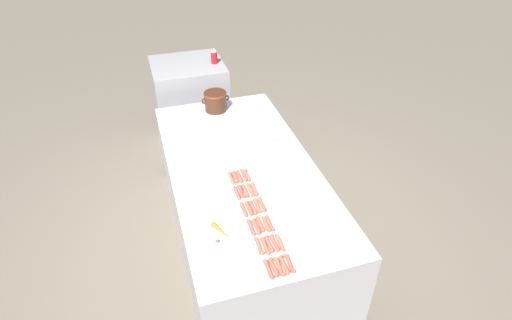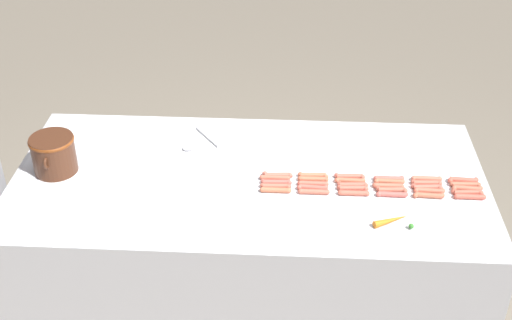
{
  "view_description": "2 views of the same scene",
  "coord_description": "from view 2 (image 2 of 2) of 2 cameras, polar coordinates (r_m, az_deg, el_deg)",
  "views": [
    {
      "loc": [
        -0.63,
        -2.42,
        2.71
      ],
      "look_at": [
        0.1,
        -0.02,
        0.88
      ],
      "focal_mm": 28.9,
      "sensor_mm": 36.0,
      "label": 1
    },
    {
      "loc": [
        -2.58,
        -0.17,
        2.64
      ],
      "look_at": [
        0.03,
        -0.03,
        0.91
      ],
      "focal_mm": 47.31,
      "sensor_mm": 36.0,
      "label": 2
    }
  ],
  "objects": [
    {
      "name": "hot_dog_23",
      "position": [
        3.12,
        1.61,
        -1.51
      ],
      "size": [
        0.03,
        0.14,
        0.02
      ],
      "color": "#C86049",
      "rests_on": "griddle_counter"
    },
    {
      "name": "hot_dog_7",
      "position": [
        3.14,
        14.45,
        -2.53
      ],
      "size": [
        0.03,
        0.14,
        0.02
      ],
      "color": "#CE644C",
      "rests_on": "griddle_counter"
    },
    {
      "name": "hot_dog_3",
      "position": [
        3.06,
        8.25,
        -2.78
      ],
      "size": [
        0.03,
        0.14,
        0.02
      ],
      "color": "#C25D49",
      "rests_on": "griddle_counter"
    },
    {
      "name": "hot_dog_15",
      "position": [
        3.11,
        8.17,
        -2.09
      ],
      "size": [
        0.03,
        0.14,
        0.02
      ],
      "color": "#C55C4A",
      "rests_on": "griddle_counter"
    },
    {
      "name": "carrot",
      "position": [
        2.92,
        11.5,
        -5.03
      ],
      "size": [
        0.1,
        0.17,
        0.03
      ],
      "color": "orange",
      "rests_on": "griddle_counter"
    },
    {
      "name": "hot_dog_4",
      "position": [
        3.04,
        4.91,
        -2.69
      ],
      "size": [
        0.03,
        0.14,
        0.02
      ],
      "color": "#BF604B",
      "rests_on": "griddle_counter"
    },
    {
      "name": "hot_dog_27",
      "position": [
        3.16,
        7.92,
        -1.38
      ],
      "size": [
        0.03,
        0.14,
        0.02
      ],
      "color": "#C95E4C",
      "rests_on": "griddle_counter"
    },
    {
      "name": "hot_dog_21",
      "position": [
        3.13,
        7.95,
        -1.72
      ],
      "size": [
        0.03,
        0.14,
        0.02
      ],
      "color": "#C56549",
      "rests_on": "griddle_counter"
    },
    {
      "name": "hot_dog_24",
      "position": [
        3.25,
        17.1,
        -1.63
      ],
      "size": [
        0.03,
        0.14,
        0.02
      ],
      "color": "#CD5A48",
      "rests_on": "griddle_counter"
    },
    {
      "name": "hot_dog_17",
      "position": [
        3.09,
        1.72,
        -1.89
      ],
      "size": [
        0.03,
        0.14,
        0.02
      ],
      "color": "#C05A4E",
      "rests_on": "griddle_counter"
    },
    {
      "name": "hot_dog_25",
      "position": [
        3.21,
        14.23,
        -1.54
      ],
      "size": [
        0.03,
        0.14,
        0.02
      ],
      "color": "#C06850",
      "rests_on": "griddle_counter"
    },
    {
      "name": "hot_dog_6",
      "position": [
        3.17,
        17.44,
        -2.63
      ],
      "size": [
        0.03,
        0.14,
        0.02
      ],
      "color": "#C15B48",
      "rests_on": "griddle_counter"
    },
    {
      "name": "hot_dog_1",
      "position": [
        3.11,
        14.4,
        -2.92
      ],
      "size": [
        0.03,
        0.14,
        0.02
      ],
      "color": "#C06248",
      "rests_on": "griddle_counter"
    },
    {
      "name": "bean_pot",
      "position": [
        3.28,
        -16.74,
        0.62
      ],
      "size": [
        0.26,
        0.21,
        0.18
      ],
      "color": "#472616",
      "rests_on": "griddle_counter"
    },
    {
      "name": "hot_dog_0",
      "position": [
        3.15,
        17.64,
        -2.98
      ],
      "size": [
        0.03,
        0.14,
        0.02
      ],
      "color": "#CD5948",
      "rests_on": "griddle_counter"
    },
    {
      "name": "hot_dog_16",
      "position": [
        3.09,
        4.84,
        -2.0
      ],
      "size": [
        0.03,
        0.14,
        0.02
      ],
      "color": "#CE5C4A",
      "rests_on": "griddle_counter"
    },
    {
      "name": "hot_dog_22",
      "position": [
        3.12,
        4.84,
        -1.62
      ],
      "size": [
        0.03,
        0.14,
        0.02
      ],
      "color": "#C46547",
      "rests_on": "griddle_counter"
    },
    {
      "name": "hot_dog_14",
      "position": [
        3.13,
        11.11,
        -2.15
      ],
      "size": [
        0.03,
        0.14,
        0.02
      ],
      "color": "#C9634C",
      "rests_on": "griddle_counter"
    },
    {
      "name": "hot_dog_2",
      "position": [
        3.08,
        11.43,
        -2.86
      ],
      "size": [
        0.03,
        0.14,
        0.02
      ],
      "color": "#C75950",
      "rests_on": "griddle_counter"
    },
    {
      "name": "hot_dog_20",
      "position": [
        3.16,
        11.2,
        -1.79
      ],
      "size": [
        0.03,
        0.14,
        0.02
      ],
      "color": "#C36549",
      "rests_on": "griddle_counter"
    },
    {
      "name": "hot_dog_8",
      "position": [
        3.11,
        11.39,
        -2.49
      ],
      "size": [
        0.03,
        0.14,
        0.02
      ],
      "color": "#C4614C",
      "rests_on": "griddle_counter"
    },
    {
      "name": "hot_dog_18",
      "position": [
        3.22,
        17.25,
        -1.98
      ],
      "size": [
        0.03,
        0.14,
        0.02
      ],
      "color": "#C46047",
      "rests_on": "griddle_counter"
    },
    {
      "name": "hot_dog_28",
      "position": [
        3.15,
        4.84,
        -1.29
      ],
      "size": [
        0.03,
        0.14,
        0.02
      ],
      "color": "#CA6749",
      "rests_on": "griddle_counter"
    },
    {
      "name": "hot_dog_5",
      "position": [
        3.04,
        1.66,
        -2.56
      ],
      "size": [
        0.02,
        0.14,
        0.02
      ],
      "color": "#C56748",
      "rests_on": "griddle_counter"
    },
    {
      "name": "hot_dog_10",
      "position": [
        3.07,
        4.8,
        -2.33
      ],
      "size": [
        0.03,
        0.14,
        0.02
      ],
      "color": "#C35A4C",
      "rests_on": "griddle_counter"
    },
    {
      "name": "hot_dog_9",
      "position": [
        3.08,
        8.17,
        -2.38
      ],
      "size": [
        0.03,
        0.14,
        0.02
      ],
      "color": "#CA5F4D",
      "rests_on": "griddle_counter"
    },
    {
      "name": "hot_dog_29",
      "position": [
        3.14,
        1.83,
        -1.24
      ],
      "size": [
        0.03,
        0.14,
        0.02
      ],
      "color": "#C2614F",
      "rests_on": "griddle_counter"
    },
    {
      "name": "hot_dog_19",
      "position": [
        3.19,
        14.22,
        -1.88
      ],
      "size": [
        0.03,
        0.14,
        0.02
      ],
      "color": "#C95F4A",
      "rests_on": "griddle_counter"
    },
    {
      "name": "ground_plane",
      "position": [
        3.69,
        -0.52,
        -12.07
      ],
      "size": [
        20.0,
        20.0,
        0.0
      ],
      "primitive_type": "plane",
      "color": "#756B5B"
    },
    {
      "name": "hot_dog_12",
      "position": [
        3.2,
        17.42,
        -2.3
      ],
      "size": [
        0.03,
        0.14,
        0.02
      ],
      "color": "#C4644C",
      "rests_on": "griddle_counter"
    },
    {
      "name": "serving_spoon",
      "position": [
        3.39,
        -5.16,
        1.36
      ],
      "size": [
        0.24,
        0.19,
        0.02
      ],
      "color": "#B7B7BC",
      "rests_on": "griddle_counter"
    },
    {
      "name": "hot_dog_26",
      "position": [
        3.18,
        11.16,
        -1.51
      ],
      "size": [
        0.03,
        0.14,
        0.02
      ],
      "color": "#BF5B50",
      "rests_on": "griddle_counter"
    },
    {
      "name": "hot_dog_11",
      "position": [
        3.07,
        1.67,
        -2.22
      ],
      "size": [
        0.03,
        0.14,
        0.02
      ],
      "color": "#C45E4A",
      "rests_on": "griddle_counter"
    },
    {
      "name": "griddle_counter",
      "position": [
        3.41,
        -0.56,
        -7.15
      ],
      "size": [
        1.08,
        2.21,
        0.83
      ],
      "color": "#BCBCC1",
      "rests_on": "ground_plane"
    },
    {
      "name": "hot_dog_13",
      "position": [
        3.16,
        14.25,
        -2.23
      ],
      "size": [
        0.03,
        0.14,
        0.02
      ],
      "color": "#BF5F4D",
      "rests_on": "griddle_counter"
    }
  ]
}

